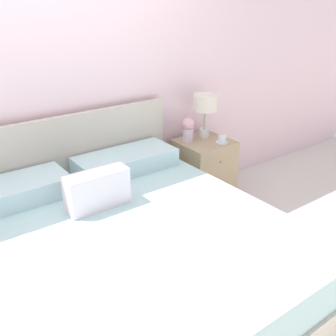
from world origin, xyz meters
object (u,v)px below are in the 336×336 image
(nightstand, at_px, (203,172))
(teacup, at_px, (222,140))
(table_lamp, at_px, (205,105))
(flower_vase, at_px, (188,129))
(bed, at_px, (122,260))

(nightstand, relative_size, teacup, 5.49)
(table_lamp, distance_m, flower_vase, 0.26)
(bed, distance_m, nightstand, 1.47)
(table_lamp, bearing_deg, bed, -150.11)
(table_lamp, xyz_separation_m, flower_vase, (-0.19, 0.00, -0.18))
(nightstand, xyz_separation_m, flower_vase, (-0.12, 0.08, 0.43))
(table_lamp, distance_m, teacup, 0.35)
(table_lamp, bearing_deg, flower_vase, 179.33)
(bed, bearing_deg, flower_vase, 33.79)
(flower_vase, height_order, teacup, flower_vase)
(nightstand, height_order, flower_vase, flower_vase)
(flower_vase, bearing_deg, teacup, -44.25)
(bed, bearing_deg, nightstand, 28.33)
(bed, bearing_deg, table_lamp, 29.89)
(bed, xyz_separation_m, nightstand, (1.29, 0.70, 0.01))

